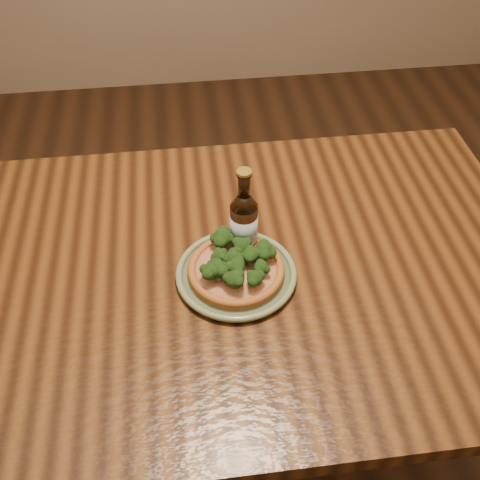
{
  "coord_description": "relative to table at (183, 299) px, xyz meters",
  "views": [
    {
      "loc": [
        0.03,
        -0.71,
        1.65
      ],
      "look_at": [
        0.13,
        0.11,
        0.82
      ],
      "focal_mm": 42.0,
      "sensor_mm": 36.0,
      "label": 1
    }
  ],
  "objects": [
    {
      "name": "beer_bottle",
      "position": [
        0.14,
        0.05,
        0.17
      ],
      "size": [
        0.06,
        0.06,
        0.22
      ],
      "rotation": [
        0.0,
        0.0,
        -0.16
      ],
      "color": "black",
      "rests_on": "table"
    },
    {
      "name": "ground",
      "position": [
        0.0,
        -0.1,
        -0.66
      ],
      "size": [
        4.5,
        4.5,
        0.0
      ],
      "primitive_type": "plane",
      "color": "#382111",
      "rests_on": "ground"
    },
    {
      "name": "table",
      "position": [
        0.0,
        0.0,
        0.0
      ],
      "size": [
        1.6,
        0.9,
        0.75
      ],
      "color": "#49290F",
      "rests_on": "ground"
    },
    {
      "name": "plate",
      "position": [
        0.12,
        -0.03,
        0.1
      ],
      "size": [
        0.26,
        0.26,
        0.02
      ],
      "rotation": [
        0.0,
        0.0,
        -0.17
      ],
      "color": "#62704D",
      "rests_on": "table"
    },
    {
      "name": "pizza",
      "position": [
        0.12,
        -0.03,
        0.13
      ],
      "size": [
        0.2,
        0.2,
        0.07
      ],
      "rotation": [
        0.0,
        0.0,
        0.1
      ],
      "color": "brown",
      "rests_on": "plate"
    }
  ]
}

